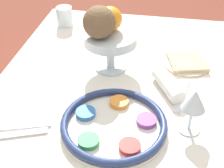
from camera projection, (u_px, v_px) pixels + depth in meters
The scene contains 11 objects.
seder_plate at pixel (114, 124), 0.82m from camera, with size 0.28×0.28×0.03m.
wine_glass at pixel (194, 102), 0.77m from camera, with size 0.06×0.06×0.13m.
fruit_stand at pixel (110, 42), 1.00m from camera, with size 0.18×0.18×0.13m.
orange_fruit at pixel (110, 19), 0.98m from camera, with size 0.08×0.08×0.08m.
coconut at pixel (99, 22), 0.93m from camera, with size 0.10×0.10×0.10m.
bread_plate at pixel (187, 62), 1.07m from camera, with size 0.16×0.16×0.02m.
napkin_roll at pixel (168, 85), 0.95m from camera, with size 0.15×0.11×0.05m.
cup_mid at pixel (65, 16), 1.29m from camera, with size 0.07×0.07×0.08m.
fork_left at pixel (12, 135), 0.81m from camera, with size 0.08×0.18×0.01m.
fork_right at pixel (17, 127), 0.83m from camera, with size 0.07×0.18×0.01m.
spoon at pixel (182, 96), 0.94m from camera, with size 0.16×0.05×0.01m.
Camera 1 is at (-0.65, -0.09, 1.35)m, focal length 50.00 mm.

